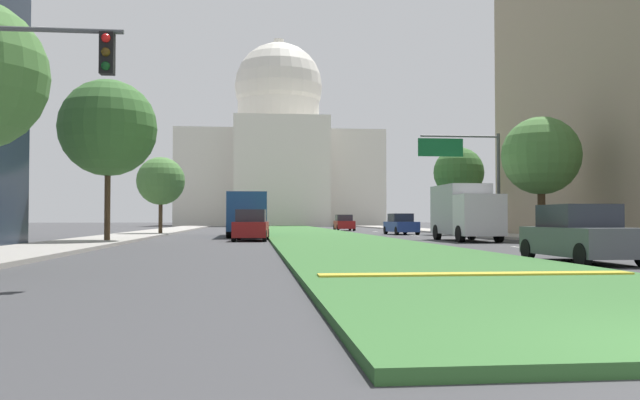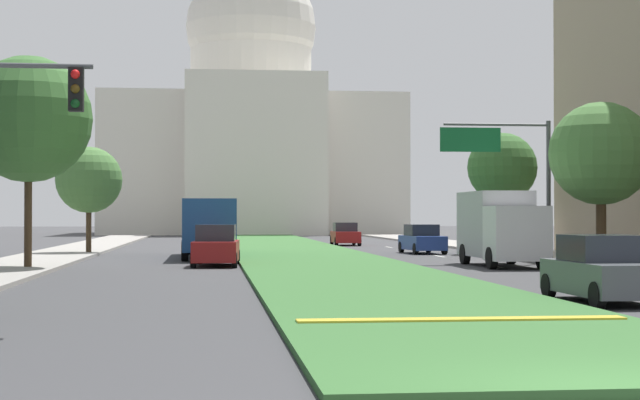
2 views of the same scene
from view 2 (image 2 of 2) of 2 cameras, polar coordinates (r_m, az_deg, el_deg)
name	(u,v)px [view 2 (image 2 of 2)]	position (r m, az deg, el deg)	size (l,w,h in m)	color
ground_plane	(285,248)	(66.24, -1.99, -2.74)	(260.00, 260.00, 0.00)	#3D3D3F
grass_median	(292,250)	(60.81, -1.61, -2.84)	(7.19, 98.16, 0.14)	#386B33
median_curb_nose	(462,319)	(20.02, 8.00, -6.65)	(6.47, 0.50, 0.04)	gold
lane_dashes_right	(470,262)	(47.85, 8.45, -3.45)	(0.16, 46.94, 0.01)	silver
sidewalk_left	(60,255)	(55.73, -14.43, -2.99)	(4.00, 98.16, 0.15)	#9E9991
sidewalk_right	(528,253)	(57.93, 11.61, -2.92)	(4.00, 98.16, 0.15)	#9E9991
capitol_building	(251,131)	(120.31, -3.88, 3.89)	(34.03, 26.46, 33.04)	silver
overhead_guide_sign	(509,161)	(46.95, 10.57, 2.15)	(5.17, 0.20, 6.50)	#515456
street_tree_left_mid	(29,119)	(41.72, -16.06, 4.38)	(5.01, 5.01, 8.48)	#4C3823
street_tree_right_mid	(601,154)	(44.29, 15.50, 2.51)	(4.35, 4.35, 6.96)	#4C3823
street_tree_left_far	(89,180)	(57.12, -12.86, 1.10)	(3.65, 3.65, 5.95)	#4C3823
street_tree_right_far	(502,168)	(57.96, 10.20, 1.79)	(3.92, 3.92, 6.82)	#4C3823
sedan_lead_stopped	(604,271)	(26.30, 15.67, -3.86)	(2.00, 4.19, 1.69)	#4C5156
sedan_midblock	(216,247)	(43.64, -5.85, -2.63)	(2.15, 4.56, 1.78)	maroon
sedan_distant	(422,240)	(57.87, 5.76, -2.24)	(2.05, 4.32, 1.65)	navy
sedan_far_horizon	(345,235)	(72.85, 1.43, -1.96)	(1.95, 4.33, 1.64)	maroon
box_truck_delivery	(500,227)	(43.89, 10.10, -1.50)	(2.40, 6.40, 3.20)	silver
city_bus	(209,223)	(52.19, -6.23, -1.30)	(2.62, 11.00, 2.95)	#1E4C8C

